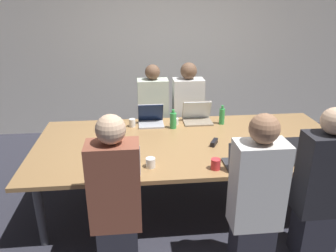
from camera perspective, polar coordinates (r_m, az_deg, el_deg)
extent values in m
plane|color=#2D2D38|center=(3.88, 3.73, -12.50)|extent=(24.00, 24.00, 0.00)
cube|color=beige|center=(5.49, 0.17, 13.48)|extent=(12.00, 0.06, 2.80)
cube|color=#9E7547|center=(3.53, 4.00, -3.01)|extent=(3.31, 1.54, 0.04)
cylinder|color=#4C4C51|center=(3.28, -21.35, -13.96)|extent=(0.08, 0.08, 0.68)
cylinder|color=#4C4C51|center=(4.27, -17.52, -4.88)|extent=(0.08, 0.08, 0.68)
cylinder|color=#4C4C51|center=(4.65, 20.85, -3.10)|extent=(0.08, 0.08, 0.68)
cube|color=#333338|center=(3.35, 20.71, -5.35)|extent=(0.34, 0.25, 0.02)
cube|color=#333338|center=(3.22, 21.66, -4.00)|extent=(0.34, 0.10, 0.24)
cube|color=silver|center=(3.23, 21.57, -3.99)|extent=(0.34, 0.10, 0.23)
cube|color=#2D2D38|center=(3.30, 23.88, -16.58)|extent=(0.32, 0.24, 0.45)
cube|color=#232328|center=(3.00, 25.56, -7.63)|extent=(0.40, 0.24, 0.72)
sphere|color=beige|center=(2.82, 27.06, 0.77)|extent=(0.21, 0.21, 0.21)
cylinder|color=#232328|center=(3.20, 16.96, -5.45)|extent=(0.09, 0.09, 0.09)
cube|color=silver|center=(2.98, -8.15, -7.47)|extent=(0.34, 0.26, 0.02)
cube|color=silver|center=(2.81, -8.37, -6.18)|extent=(0.34, 0.05, 0.26)
cube|color=black|center=(2.82, -8.36, -6.10)|extent=(0.34, 0.05, 0.26)
cube|color=#2D2D38|center=(2.94, -8.58, -20.07)|extent=(0.32, 0.24, 0.45)
cube|color=brown|center=(2.59, -9.30, -10.30)|extent=(0.40, 0.24, 0.72)
sphere|color=beige|center=(2.38, -9.97, -0.58)|extent=(0.22, 0.22, 0.22)
cylinder|color=white|center=(2.99, -3.05, -6.40)|extent=(0.09, 0.09, 0.09)
cube|color=#333338|center=(3.11, 12.64, -6.48)|extent=(0.31, 0.25, 0.02)
cube|color=#333338|center=(2.96, 13.50, -5.18)|extent=(0.32, 0.06, 0.25)
cube|color=black|center=(2.97, 13.44, -5.12)|extent=(0.31, 0.06, 0.25)
cube|color=#2D2D38|center=(3.00, 14.22, -19.58)|extent=(0.32, 0.24, 0.45)
cube|color=silver|center=(2.66, 15.37, -9.96)|extent=(0.40, 0.24, 0.72)
sphere|color=#9E7051|center=(2.45, 16.45, -0.45)|extent=(0.23, 0.23, 0.23)
cylinder|color=red|center=(2.98, 8.31, -6.58)|extent=(0.09, 0.09, 0.10)
cube|color=gray|center=(4.05, 5.19, 0.70)|extent=(0.35, 0.26, 0.02)
cube|color=gray|center=(4.09, 5.02, 2.87)|extent=(0.35, 0.11, 0.25)
cube|color=silver|center=(4.08, 5.04, 2.77)|extent=(0.35, 0.11, 0.24)
cube|color=#2D2D38|center=(4.63, 3.32, -3.33)|extent=(0.32, 0.24, 0.45)
cube|color=silver|center=(4.41, 3.48, 3.59)|extent=(0.40, 0.24, 0.72)
sphere|color=brown|center=(4.29, 3.62, 9.56)|extent=(0.22, 0.22, 0.22)
cylinder|color=white|center=(3.98, 1.25, 0.81)|extent=(0.08, 0.08, 0.08)
cylinder|color=green|center=(4.02, 9.37, 1.66)|extent=(0.07, 0.07, 0.19)
cylinder|color=green|center=(3.98, 9.47, 3.26)|extent=(0.03, 0.03, 0.04)
cube|color=#B7B7BC|center=(3.96, -2.95, 0.27)|extent=(0.30, 0.25, 0.02)
cube|color=#B7B7BC|center=(4.00, -3.05, 2.40)|extent=(0.31, 0.12, 0.23)
cube|color=#0F1933|center=(3.99, -3.04, 2.30)|extent=(0.30, 0.11, 0.23)
cube|color=#2D2D38|center=(4.60, -2.49, -3.48)|extent=(0.32, 0.24, 0.45)
cube|color=beige|center=(4.38, -2.61, 3.48)|extent=(0.40, 0.24, 0.72)
sphere|color=brown|center=(4.26, -2.72, 9.36)|extent=(0.20, 0.20, 0.20)
cylinder|color=white|center=(3.92, -6.25, 0.55)|extent=(0.08, 0.08, 0.10)
cylinder|color=green|center=(3.84, 0.90, 0.93)|extent=(0.08, 0.08, 0.19)
cylinder|color=green|center=(3.80, 0.91, 2.55)|extent=(0.03, 0.03, 0.04)
cube|color=black|center=(3.47, 8.04, -2.86)|extent=(0.11, 0.15, 0.05)
cube|color=silver|center=(3.53, 14.13, -3.14)|extent=(0.23, 0.21, 0.02)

